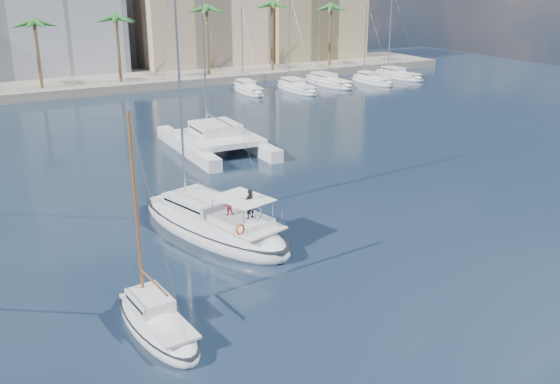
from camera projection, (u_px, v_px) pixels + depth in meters
ground at (292, 243)px, 37.64m from camera, size 160.00×160.00×0.00m
quay at (77, 85)px, 87.89m from camera, size 120.00×14.00×1.20m
building_beige at (197, 9)px, 102.23m from camera, size 20.00×14.00×20.00m
building_tan_right at (307, 12)px, 110.00m from camera, size 18.00×12.00×18.00m
palm_centre at (76, 15)px, 81.38m from camera, size 3.60×3.60×12.30m
palm_right at (300, 9)px, 96.84m from camera, size 3.60×3.60×12.30m
main_sloop at (213, 224)px, 39.03m from camera, size 7.61×13.92×19.71m
small_sloop at (157, 323)px, 28.31m from camera, size 2.93×7.50×10.53m
catamaran at (216, 137)px, 57.35m from camera, size 7.07×13.84×19.82m
seagull at (209, 226)px, 38.36m from camera, size 1.01×0.43×0.19m
moored_yacht_a at (248, 92)px, 85.61m from camera, size 3.37×9.52×11.90m
moored_yacht_b at (296, 91)px, 86.91m from camera, size 3.32×10.83×13.72m
moored_yacht_c at (328, 85)px, 91.52m from camera, size 3.98×12.33×15.54m
moored_yacht_d at (372, 83)px, 92.82m from camera, size 3.52×9.55×11.90m
moored_yacht_e at (398, 78)px, 97.43m from camera, size 4.61×11.11×13.72m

